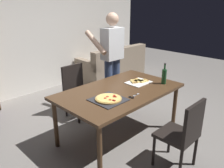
{
  "coord_description": "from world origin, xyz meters",
  "views": [
    {
      "loc": [
        -2.21,
        -2.03,
        1.93
      ],
      "look_at": [
        0.0,
        0.15,
        0.8
      ],
      "focal_mm": 36.79,
      "sensor_mm": 36.0,
      "label": 1
    }
  ],
  "objects_px": {
    "chair_far_side": "(77,88)",
    "person_serving_pizza": "(112,56)",
    "chair_near_camera": "(184,132)",
    "wine_bottle": "(164,76)",
    "pepperoni_pizza_on_tray": "(108,99)",
    "kitchen_scissors": "(133,96)",
    "couch": "(113,67)",
    "dining_table": "(120,94)"
  },
  "relations": [
    {
      "from": "dining_table",
      "to": "person_serving_pizza",
      "type": "xyz_separation_m",
      "value": [
        0.64,
        0.79,
        0.31
      ]
    },
    {
      "from": "chair_far_side",
      "to": "couch",
      "type": "bearing_deg",
      "value": 27.25
    },
    {
      "from": "dining_table",
      "to": "wine_bottle",
      "type": "xyz_separation_m",
      "value": [
        0.66,
        -0.3,
        0.19
      ]
    },
    {
      "from": "chair_far_side",
      "to": "person_serving_pizza",
      "type": "relative_size",
      "value": 0.51
    },
    {
      "from": "dining_table",
      "to": "pepperoni_pizza_on_tray",
      "type": "xyz_separation_m",
      "value": [
        -0.36,
        -0.14,
        0.08
      ]
    },
    {
      "from": "dining_table",
      "to": "couch",
      "type": "distance_m",
      "value": 2.77
    },
    {
      "from": "dining_table",
      "to": "wine_bottle",
      "type": "relative_size",
      "value": 5.55
    },
    {
      "from": "chair_near_camera",
      "to": "person_serving_pizza",
      "type": "bearing_deg",
      "value": 70.42
    },
    {
      "from": "chair_far_side",
      "to": "pepperoni_pizza_on_tray",
      "type": "distance_m",
      "value": 1.23
    },
    {
      "from": "dining_table",
      "to": "person_serving_pizza",
      "type": "relative_size",
      "value": 1.0
    },
    {
      "from": "wine_bottle",
      "to": "couch",
      "type": "bearing_deg",
      "value": 61.51
    },
    {
      "from": "dining_table",
      "to": "kitchen_scissors",
      "type": "xyz_separation_m",
      "value": [
        -0.06,
        -0.29,
        0.07
      ]
    },
    {
      "from": "couch",
      "to": "wine_bottle",
      "type": "relative_size",
      "value": 5.49
    },
    {
      "from": "pepperoni_pizza_on_tray",
      "to": "kitchen_scissors",
      "type": "height_order",
      "value": "pepperoni_pizza_on_tray"
    },
    {
      "from": "person_serving_pizza",
      "to": "wine_bottle",
      "type": "distance_m",
      "value": 1.09
    },
    {
      "from": "couch",
      "to": "person_serving_pizza",
      "type": "relative_size",
      "value": 0.99
    },
    {
      "from": "chair_far_side",
      "to": "kitchen_scissors",
      "type": "xyz_separation_m",
      "value": [
        -0.06,
        -1.3,
        0.24
      ]
    },
    {
      "from": "chair_far_side",
      "to": "chair_near_camera",
      "type": "bearing_deg",
      "value": -90.0
    },
    {
      "from": "chair_near_camera",
      "to": "pepperoni_pizza_on_tray",
      "type": "distance_m",
      "value": 0.97
    },
    {
      "from": "chair_far_side",
      "to": "person_serving_pizza",
      "type": "xyz_separation_m",
      "value": [
        0.64,
        -0.22,
        0.49
      ]
    },
    {
      "from": "chair_near_camera",
      "to": "chair_far_side",
      "type": "distance_m",
      "value": 2.02
    },
    {
      "from": "chair_far_side",
      "to": "kitchen_scissors",
      "type": "relative_size",
      "value": 4.61
    },
    {
      "from": "chair_far_side",
      "to": "pepperoni_pizza_on_tray",
      "type": "bearing_deg",
      "value": -107.31
    },
    {
      "from": "pepperoni_pizza_on_tray",
      "to": "wine_bottle",
      "type": "bearing_deg",
      "value": -8.83
    },
    {
      "from": "chair_far_side",
      "to": "couch",
      "type": "distance_m",
      "value": 2.14
    },
    {
      "from": "wine_bottle",
      "to": "kitchen_scissors",
      "type": "bearing_deg",
      "value": 179.78
    },
    {
      "from": "couch",
      "to": "wine_bottle",
      "type": "height_order",
      "value": "wine_bottle"
    },
    {
      "from": "person_serving_pizza",
      "to": "kitchen_scissors",
      "type": "relative_size",
      "value": 8.97
    },
    {
      "from": "couch",
      "to": "kitchen_scissors",
      "type": "height_order",
      "value": "couch"
    },
    {
      "from": "chair_near_camera",
      "to": "wine_bottle",
      "type": "distance_m",
      "value": 1.03
    },
    {
      "from": "pepperoni_pizza_on_tray",
      "to": "person_serving_pizza",
      "type": "bearing_deg",
      "value": 42.93
    },
    {
      "from": "dining_table",
      "to": "chair_far_side",
      "type": "relative_size",
      "value": 1.95
    },
    {
      "from": "chair_near_camera",
      "to": "chair_far_side",
      "type": "bearing_deg",
      "value": 90.0
    },
    {
      "from": "wine_bottle",
      "to": "kitchen_scissors",
      "type": "xyz_separation_m",
      "value": [
        -0.72,
        0.0,
        -0.11
      ]
    },
    {
      "from": "person_serving_pizza",
      "to": "dining_table",
      "type": "bearing_deg",
      "value": -129.04
    },
    {
      "from": "chair_near_camera",
      "to": "kitchen_scissors",
      "type": "height_order",
      "value": "chair_near_camera"
    },
    {
      "from": "kitchen_scissors",
      "to": "pepperoni_pizza_on_tray",
      "type": "bearing_deg",
      "value": 152.54
    },
    {
      "from": "chair_far_side",
      "to": "wine_bottle",
      "type": "xyz_separation_m",
      "value": [
        0.66,
        -1.31,
        0.36
      ]
    },
    {
      "from": "couch",
      "to": "pepperoni_pizza_on_tray",
      "type": "xyz_separation_m",
      "value": [
        -2.26,
        -2.13,
        0.46
      ]
    },
    {
      "from": "pepperoni_pizza_on_tray",
      "to": "wine_bottle",
      "type": "height_order",
      "value": "wine_bottle"
    },
    {
      "from": "wine_bottle",
      "to": "chair_near_camera",
      "type": "bearing_deg",
      "value": -132.72
    },
    {
      "from": "pepperoni_pizza_on_tray",
      "to": "wine_bottle",
      "type": "relative_size",
      "value": 1.25
    }
  ]
}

